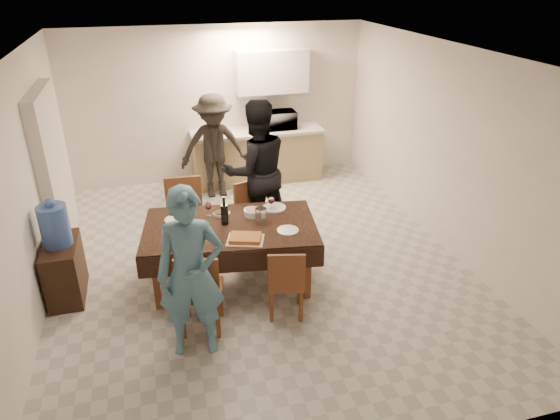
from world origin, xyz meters
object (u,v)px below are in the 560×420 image
at_px(person_near, 191,274).
at_px(console, 65,270).
at_px(microwave, 279,120).
at_px(wine_bottle, 224,211).
at_px(dining_table, 230,228).
at_px(water_pitcher, 261,216).
at_px(person_far, 256,171).
at_px(person_kitchen, 214,147).
at_px(savoury_tart, 245,238).
at_px(water_jug, 55,226).

bearing_deg(person_near, console, 142.94).
bearing_deg(microwave, wine_bottle, 63.85).
xyz_separation_m(dining_table, wine_bottle, (-0.05, 0.05, 0.21)).
relative_size(dining_table, water_pitcher, 10.82).
relative_size(person_far, person_kitchen, 1.15).
distance_m(microwave, person_kitchen, 1.29).
xyz_separation_m(dining_table, person_kitchen, (0.21, 2.56, 0.11)).
relative_size(water_pitcher, person_near, 0.11).
bearing_deg(person_kitchen, water_pitcher, -86.89).
height_order(savoury_tart, person_near, person_near).
bearing_deg(person_near, person_kitchen, 84.90).
bearing_deg(wine_bottle, water_pitcher, -14.04).
bearing_deg(console, dining_table, -6.67).
xyz_separation_m(wine_bottle, microwave, (1.45, 2.96, 0.13)).
height_order(water_jug, person_near, person_near).
xyz_separation_m(water_jug, water_pitcher, (2.22, -0.27, -0.05)).
bearing_deg(person_near, dining_table, 69.12).
xyz_separation_m(dining_table, console, (-1.87, 0.22, -0.39)).
height_order(water_jug, savoury_tart, water_jug).
distance_m(dining_table, microwave, 3.33).
bearing_deg(water_pitcher, wine_bottle, 165.96).
bearing_deg(water_jug, console, -90.00).
distance_m(console, water_jug, 0.57).
bearing_deg(dining_table, savoury_tart, -66.94).
bearing_deg(water_jug, person_far, 18.94).
bearing_deg(wine_bottle, savoury_tart, -70.77).
bearing_deg(wine_bottle, person_far, 59.04).
distance_m(dining_table, console, 1.92).
bearing_deg(person_far, microwave, -119.67).
height_order(person_near, person_far, person_far).
height_order(person_far, person_kitchen, person_far).
distance_m(console, person_far, 2.64).
xyz_separation_m(savoury_tart, person_far, (0.45, 1.43, 0.18)).
bearing_deg(water_pitcher, savoury_tart, -127.15).
xyz_separation_m(console, savoury_tart, (1.97, -0.60, 0.45)).
xyz_separation_m(water_jug, person_kitchen, (2.08, 2.34, -0.07)).
xyz_separation_m(water_pitcher, microwave, (1.05, 3.06, 0.20)).
distance_m(water_jug, savoury_tart, 2.06).
relative_size(water_jug, savoury_tart, 1.19).
relative_size(dining_table, person_near, 1.21).
height_order(water_jug, water_pitcher, water_jug).
relative_size(console, water_pitcher, 3.77).
xyz_separation_m(dining_table, microwave, (1.40, 3.01, 0.33)).
height_order(console, water_pitcher, water_pitcher).
bearing_deg(person_far, dining_table, 56.21).
bearing_deg(person_kitchen, person_near, -101.87).
height_order(console, water_jug, water_jug).
xyz_separation_m(wine_bottle, person_kitchen, (0.26, 2.51, -0.09)).
bearing_deg(person_far, person_kitchen, -83.37).
bearing_deg(person_far, wine_bottle, 52.89).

